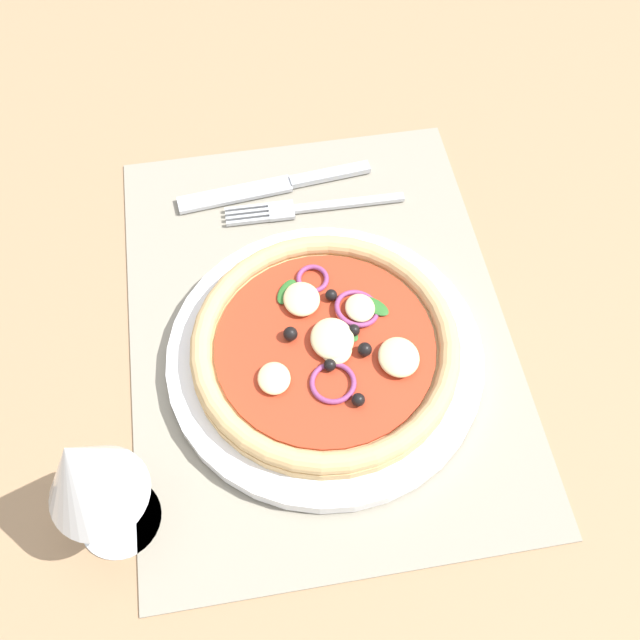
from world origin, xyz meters
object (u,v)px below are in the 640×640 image
(plate, at_px, (324,356))
(pizza, at_px, (325,346))
(knife, at_px, (273,186))
(wine_glass, at_px, (86,475))
(fork, at_px, (305,208))

(plate, height_order, pizza, pizza)
(knife, bearing_deg, wine_glass, 57.08)
(knife, bearing_deg, fork, 123.82)
(fork, bearing_deg, plate, 87.88)
(plate, bearing_deg, pizza, -69.61)
(plate, height_order, wine_glass, wine_glass)
(plate, xyz_separation_m, wine_glass, (-0.11, 0.18, 0.09))
(wine_glass, bearing_deg, knife, -27.17)
(plate, relative_size, pizza, 1.19)
(fork, distance_m, knife, 0.04)
(plate, distance_m, pizza, 0.02)
(knife, bearing_deg, plate, 89.28)
(wine_glass, bearing_deg, fork, -33.87)
(pizza, distance_m, knife, 0.21)
(knife, relative_size, wine_glass, 1.35)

